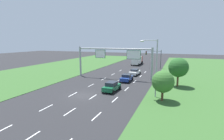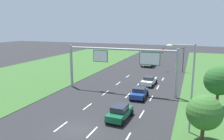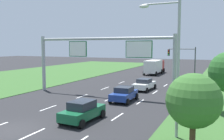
% 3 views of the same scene
% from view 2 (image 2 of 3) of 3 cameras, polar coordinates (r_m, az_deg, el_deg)
% --- Properties ---
extents(ground_plane, '(200.00, 200.00, 0.00)m').
position_cam_2_polar(ground_plane, '(22.62, -9.38, -15.03)').
color(ground_plane, '#262628').
extents(lane_dashes_inner_left, '(0.14, 44.40, 0.01)m').
position_cam_2_polar(lane_dashes_inner_left, '(25.78, -9.46, -11.59)').
color(lane_dashes_inner_left, white).
rests_on(lane_dashes_inner_left, ground_plane).
extents(lane_dashes_inner_right, '(0.14, 44.40, 0.01)m').
position_cam_2_polar(lane_dashes_inner_right, '(24.34, -2.11, -12.88)').
color(lane_dashes_inner_right, white).
rests_on(lane_dashes_inner_right, ground_plane).
extents(lane_dashes_slip, '(0.14, 44.40, 0.01)m').
position_cam_2_polar(lane_dashes_slip, '(23.34, 6.10, -14.06)').
color(lane_dashes_slip, white).
rests_on(lane_dashes_slip, ground_plane).
extents(car_near_red, '(2.21, 4.14, 1.61)m').
position_cam_2_polar(car_near_red, '(24.19, 2.03, -10.97)').
color(car_near_red, '#145633').
rests_on(car_near_red, ground_plane).
extents(car_lead_silver, '(2.28, 4.48, 1.51)m').
position_cam_2_polar(car_lead_silver, '(38.11, 9.64, -2.75)').
color(car_lead_silver, white).
rests_on(car_lead_silver, ground_plane).
extents(car_mid_lane, '(2.17, 4.14, 1.52)m').
position_cam_2_polar(car_mid_lane, '(31.24, 7.13, -5.85)').
color(car_mid_lane, navy).
rests_on(car_mid_lane, ground_plane).
extents(box_truck, '(2.75, 8.41, 2.86)m').
position_cam_2_polar(box_truck, '(57.28, 9.69, 2.87)').
color(box_truck, '#B21E19').
rests_on(box_truck, ground_plane).
extents(sign_gantry, '(17.24, 0.44, 7.00)m').
position_cam_2_polar(sign_gantry, '(32.91, 2.41, 2.43)').
color(sign_gantry, '#9EA0A5').
rests_on(sign_gantry, ground_plane).
extents(traffic_light_mast, '(4.76, 0.49, 5.60)m').
position_cam_2_polar(traffic_light_mast, '(50.12, 15.98, 3.98)').
color(traffic_light_mast, '#47494F').
rests_on(traffic_light_mast, ground_plane).
extents(street_lamp, '(2.61, 0.32, 8.50)m').
position_cam_2_polar(street_lamp, '(21.21, 19.29, -2.72)').
color(street_lamp, '#9EA0A5').
rests_on(street_lamp, ground_plane).
extents(roadside_tree_near, '(3.05, 3.05, 4.29)m').
position_cam_2_polar(roadside_tree_near, '(20.62, 22.96, -10.18)').
color(roadside_tree_near, '#513823').
rests_on(roadside_tree_near, ground_plane).
extents(roadside_tree_mid, '(3.52, 3.52, 5.33)m').
position_cam_2_polar(roadside_tree_mid, '(29.23, 26.17, -2.53)').
color(roadside_tree_mid, '#513823').
rests_on(roadside_tree_mid, ground_plane).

